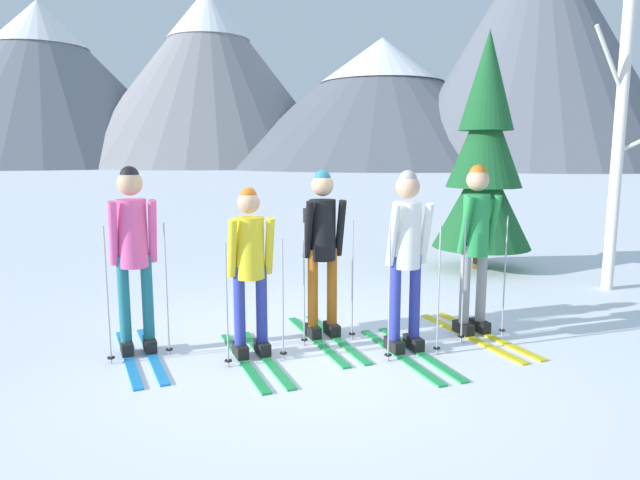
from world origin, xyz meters
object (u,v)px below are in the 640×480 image
(skier_in_green, at_px, (476,241))
(pine_tree_near, at_px, (484,163))
(skier_in_pink, at_px, (133,248))
(birch_tree_tall, at_px, (619,141))
(skier_in_black, at_px, (322,244))
(skier_in_white, at_px, (407,253))
(skier_in_yellow, at_px, (249,263))

(skier_in_green, height_order, pine_tree_near, pine_tree_near)
(skier_in_pink, relative_size, birch_tree_tall, 0.44)
(skier_in_black, bearing_deg, skier_in_white, -31.12)
(skier_in_yellow, relative_size, skier_in_green, 0.89)
(skier_in_pink, xyz_separation_m, skier_in_yellow, (1.13, -0.12, -0.13))
(skier_in_pink, xyz_separation_m, skier_in_green, (3.51, 0.49, -0.02))
(skier_in_pink, relative_size, pine_tree_near, 0.47)
(skier_in_black, bearing_deg, skier_in_pink, -166.47)
(skier_in_black, distance_m, skier_in_green, 1.66)
(skier_in_yellow, height_order, pine_tree_near, pine_tree_near)
(skier_in_pink, height_order, skier_in_yellow, skier_in_pink)
(skier_in_yellow, xyz_separation_m, skier_in_black, (0.72, 0.57, 0.10))
(pine_tree_near, bearing_deg, skier_in_pink, -139.89)
(skier_in_green, bearing_deg, skier_in_yellow, -165.65)
(skier_in_black, height_order, skier_in_green, skier_in_green)
(pine_tree_near, bearing_deg, skier_in_white, -116.97)
(pine_tree_near, xyz_separation_m, birch_tree_tall, (1.42, -1.49, 0.33))
(skier_in_pink, distance_m, skier_in_green, 3.55)
(skier_in_yellow, bearing_deg, skier_in_green, 14.35)
(skier_in_green, xyz_separation_m, birch_tree_tall, (2.61, 1.98, 1.11))
(skier_in_white, relative_size, pine_tree_near, 0.46)
(skier_in_white, distance_m, skier_in_green, 1.00)
(skier_in_white, bearing_deg, skier_in_black, 148.88)
(skier_in_black, relative_size, pine_tree_near, 0.45)
(skier_in_pink, bearing_deg, skier_in_green, 7.89)
(skier_in_yellow, relative_size, pine_tree_near, 0.42)
(skier_in_black, relative_size, skier_in_white, 0.99)
(skier_in_black, distance_m, pine_tree_near, 4.59)
(skier_in_black, relative_size, skier_in_green, 0.97)
(birch_tree_tall, bearing_deg, pine_tree_near, 133.54)
(skier_in_green, bearing_deg, birch_tree_tall, 37.18)
(skier_in_black, relative_size, birch_tree_tall, 0.43)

